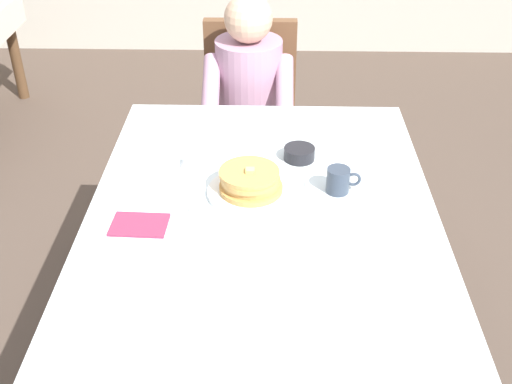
{
  "coord_description": "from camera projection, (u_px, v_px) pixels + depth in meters",
  "views": [
    {
      "loc": [
        0.02,
        -1.63,
        1.89
      ],
      "look_at": [
        -0.02,
        0.03,
        0.79
      ],
      "focal_mm": 44.52,
      "sensor_mm": 36.0,
      "label": 1
    }
  ],
  "objects": [
    {
      "name": "spoon_near_edge",
      "position": [
        229.0,
        260.0,
        1.79
      ],
      "size": [
        0.15,
        0.03,
        0.0
      ],
      "primitive_type": "cube",
      "rotation": [
        0.0,
        0.0,
        -0.1
      ],
      "color": "silver",
      "rests_on": "dining_table_main"
    },
    {
      "name": "ground_plane",
      "position": [
        261.0,
        370.0,
        2.4
      ],
      "size": [
        14.0,
        14.0,
        0.0
      ],
      "primitive_type": "plane",
      "color": "brown"
    },
    {
      "name": "bowl_butter",
      "position": [
        299.0,
        153.0,
        2.25
      ],
      "size": [
        0.11,
        0.11,
        0.04
      ],
      "primitive_type": "cylinder",
      "color": "black",
      "rests_on": "dining_table_main"
    },
    {
      "name": "diner_person",
      "position": [
        249.0,
        95.0,
        2.88
      ],
      "size": [
        0.4,
        0.43,
        1.12
      ],
      "rotation": [
        0.0,
        0.0,
        3.14
      ],
      "color": "#B2849E",
      "rests_on": "ground"
    },
    {
      "name": "cup_coffee",
      "position": [
        339.0,
        180.0,
        2.06
      ],
      "size": [
        0.11,
        0.08,
        0.08
      ],
      "color": "#333D4C",
      "rests_on": "dining_table_main"
    },
    {
      "name": "syrup_pitcher",
      "position": [
        191.0,
        157.0,
        2.19
      ],
      "size": [
        0.08,
        0.08,
        0.07
      ],
      "color": "silver",
      "rests_on": "dining_table_main"
    },
    {
      "name": "knife_right_of_plate",
      "position": [
        309.0,
        197.0,
        2.05
      ],
      "size": [
        0.02,
        0.2,
        0.0
      ],
      "primitive_type": "cube",
      "rotation": [
        0.0,
        0.0,
        1.6
      ],
      "color": "silver",
      "rests_on": "dining_table_main"
    },
    {
      "name": "fork_left_of_plate",
      "position": [
        192.0,
        196.0,
        2.06
      ],
      "size": [
        0.03,
        0.18,
        0.0
      ],
      "primitive_type": "cube",
      "rotation": [
        0.0,
        0.0,
        1.67
      ],
      "color": "silver",
      "rests_on": "dining_table_main"
    },
    {
      "name": "chair_diner",
      "position": [
        250.0,
        107.0,
        3.09
      ],
      "size": [
        0.44,
        0.45,
        0.93
      ],
      "rotation": [
        0.0,
        0.0,
        3.14
      ],
      "color": "brown",
      "rests_on": "ground"
    },
    {
      "name": "dining_table_main",
      "position": [
        262.0,
        233.0,
        2.04
      ],
      "size": [
        1.12,
        1.52,
        0.74
      ],
      "color": "silver",
      "rests_on": "ground"
    },
    {
      "name": "napkin_folded",
      "position": [
        139.0,
        225.0,
        1.92
      ],
      "size": [
        0.17,
        0.13,
        0.01
      ],
      "primitive_type": "cube",
      "rotation": [
        0.0,
        0.0,
        -0.04
      ],
      "color": "#8C2D4C",
      "rests_on": "dining_table_main"
    },
    {
      "name": "breakfast_stack",
      "position": [
        250.0,
        181.0,
        2.05
      ],
      "size": [
        0.21,
        0.21,
        0.08
      ],
      "color": "tan",
      "rests_on": "plate_breakfast"
    },
    {
      "name": "plate_breakfast",
      "position": [
        250.0,
        192.0,
        2.07
      ],
      "size": [
        0.28,
        0.28,
        0.02
      ],
      "primitive_type": "cylinder",
      "color": "white",
      "rests_on": "dining_table_main"
    }
  ]
}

